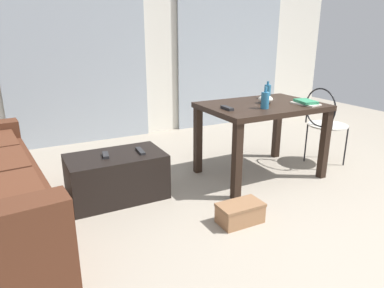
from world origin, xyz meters
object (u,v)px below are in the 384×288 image
at_px(coffee_table, 117,176).
at_px(bottle_far, 265,100).
at_px(craft_table, 262,115).
at_px(tv_remote_on_table, 227,108).
at_px(tv_remote_secondary, 140,151).
at_px(bottle_near, 267,91).
at_px(tv_remote_primary, 106,155).
at_px(wire_chair, 324,119).
at_px(bowl, 266,99).
at_px(shoebox, 240,213).
at_px(book_stack, 306,102).

distance_m(coffee_table, bottle_far, 1.50).
bearing_deg(craft_table, tv_remote_on_table, -172.62).
bearing_deg(tv_remote_secondary, bottle_near, 7.89).
bearing_deg(tv_remote_primary, coffee_table, 12.01).
relative_size(bottle_near, tv_remote_secondary, 0.97).
relative_size(coffee_table, craft_table, 0.72).
relative_size(coffee_table, tv_remote_on_table, 5.13).
xyz_separation_m(craft_table, bottle_far, (-0.12, -0.18, 0.19)).
bearing_deg(tv_remote_on_table, wire_chair, 0.91).
relative_size(wire_chair, tv_remote_primary, 5.96).
height_order(bowl, tv_remote_on_table, bowl).
bearing_deg(wire_chair, tv_remote_primary, 174.30).
distance_m(coffee_table, shoebox, 1.12).
xyz_separation_m(bowl, tv_remote_primary, (-1.57, 0.13, -0.37)).
height_order(wire_chair, tv_remote_secondary, wire_chair).
bearing_deg(bowl, bottle_near, 47.33).
relative_size(bowl, shoebox, 0.41).
relative_size(craft_table, bottle_near, 6.38).
bearing_deg(tv_remote_on_table, bowl, 10.48).
bearing_deg(coffee_table, tv_remote_on_table, -12.15).
relative_size(coffee_table, book_stack, 2.96).
height_order(bottle_near, bottle_far, bottle_far).
bearing_deg(bottle_far, tv_remote_secondary, 164.43).
distance_m(book_stack, tv_remote_primary, 1.94).
height_order(coffee_table, shoebox, coffee_table).
distance_m(wire_chair, bottle_near, 0.69).
distance_m(bowl, tv_remote_primary, 1.62).
xyz_separation_m(bottle_far, tv_remote_on_table, (-0.33, 0.12, -0.07)).
xyz_separation_m(book_stack, tv_remote_secondary, (-1.58, 0.34, -0.35)).
relative_size(coffee_table, bottle_far, 4.18).
distance_m(bottle_far, tv_remote_primary, 1.50).
relative_size(bottle_near, book_stack, 0.64).
bearing_deg(tv_remote_on_table, bottle_far, -18.42).
distance_m(coffee_table, tv_remote_primary, 0.23).
bearing_deg(bottle_near, shoebox, -136.07).
height_order(craft_table, book_stack, book_stack).
bearing_deg(bottle_near, craft_table, -137.13).
distance_m(bottle_near, bowl, 0.27).
bearing_deg(tv_remote_secondary, shoebox, -54.70).
bearing_deg(tv_remote_on_table, shoebox, -111.30).
relative_size(wire_chair, shoebox, 2.44).
xyz_separation_m(wire_chair, bowl, (-0.73, 0.10, 0.26)).
bearing_deg(wire_chair, craft_table, 174.35).
bearing_deg(bottle_far, craft_table, 56.72).
bearing_deg(bottle_far, wire_chair, 6.42).
bearing_deg(tv_remote_primary, craft_table, 4.19).
xyz_separation_m(bowl, book_stack, (0.31, -0.23, -0.02)).
bearing_deg(tv_remote_secondary, wire_chair, -1.39).
xyz_separation_m(craft_table, wire_chair, (0.78, -0.08, -0.11)).
xyz_separation_m(coffee_table, tv_remote_secondary, (0.22, -0.03, 0.21)).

